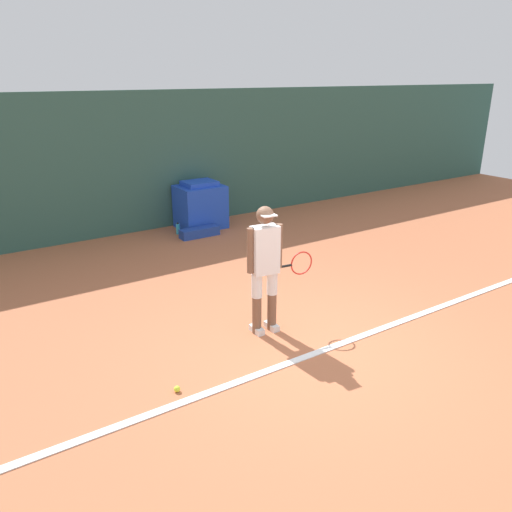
{
  "coord_description": "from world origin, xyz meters",
  "views": [
    {
      "loc": [
        -3.55,
        -4.03,
        3.19
      ],
      "look_at": [
        -0.27,
        1.01,
        0.99
      ],
      "focal_mm": 35.0,
      "sensor_mm": 36.0,
      "label": 1
    }
  ],
  "objects_px": {
    "covered_chair": "(200,206)",
    "tennis_player": "(266,264)",
    "tennis_ball": "(177,389)",
    "water_bottle": "(178,229)",
    "equipment_bag": "(200,232)"
  },
  "relations": [
    {
      "from": "covered_chair",
      "to": "tennis_player",
      "type": "bearing_deg",
      "value": -107.27
    },
    {
      "from": "tennis_ball",
      "to": "water_bottle",
      "type": "distance_m",
      "value": 5.63
    },
    {
      "from": "water_bottle",
      "to": "tennis_ball",
      "type": "bearing_deg",
      "value": -114.83
    },
    {
      "from": "tennis_ball",
      "to": "covered_chair",
      "type": "distance_m",
      "value": 6.09
    },
    {
      "from": "tennis_ball",
      "to": "water_bottle",
      "type": "xyz_separation_m",
      "value": [
        2.36,
        5.11,
        0.08
      ]
    },
    {
      "from": "equipment_bag",
      "to": "water_bottle",
      "type": "bearing_deg",
      "value": 126.08
    },
    {
      "from": "tennis_ball",
      "to": "water_bottle",
      "type": "relative_size",
      "value": 0.28
    },
    {
      "from": "tennis_player",
      "to": "covered_chair",
      "type": "bearing_deg",
      "value": 79.41
    },
    {
      "from": "equipment_bag",
      "to": "water_bottle",
      "type": "xyz_separation_m",
      "value": [
        -0.3,
        0.41,
        0.02
      ]
    },
    {
      "from": "tennis_ball",
      "to": "equipment_bag",
      "type": "distance_m",
      "value": 5.4
    },
    {
      "from": "tennis_ball",
      "to": "equipment_bag",
      "type": "xyz_separation_m",
      "value": [
        2.66,
        4.7,
        0.06
      ]
    },
    {
      "from": "tennis_player",
      "to": "tennis_ball",
      "type": "height_order",
      "value": "tennis_player"
    },
    {
      "from": "water_bottle",
      "to": "covered_chair",
      "type": "bearing_deg",
      "value": 15.47
    },
    {
      "from": "tennis_ball",
      "to": "covered_chair",
      "type": "height_order",
      "value": "covered_chair"
    },
    {
      "from": "tennis_ball",
      "to": "equipment_bag",
      "type": "bearing_deg",
      "value": 60.47
    }
  ]
}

